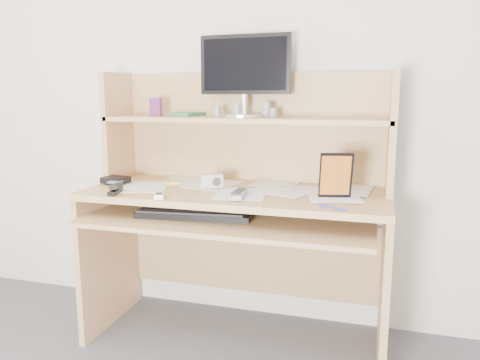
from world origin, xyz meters
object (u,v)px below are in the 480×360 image
(desk, at_px, (240,198))
(tv_remote, at_px, (239,194))
(keyboard, at_px, (195,212))
(game_case, at_px, (336,175))
(monitor, at_px, (245,73))

(desk, distance_m, tv_remote, 0.24)
(keyboard, height_order, tv_remote, tv_remote)
(keyboard, xyz_separation_m, game_case, (0.61, 0.07, 0.19))
(keyboard, bearing_deg, monitor, 61.80)
(desk, distance_m, game_case, 0.51)
(game_case, bearing_deg, monitor, 136.95)
(keyboard, bearing_deg, desk, 50.19)
(monitor, bearing_deg, tv_remote, -75.72)
(tv_remote, distance_m, game_case, 0.42)
(keyboard, bearing_deg, tv_remote, -6.43)
(tv_remote, relative_size, game_case, 0.95)
(desk, relative_size, keyboard, 2.63)
(desk, distance_m, monitor, 0.61)
(tv_remote, relative_size, monitor, 0.41)
(desk, height_order, monitor, monitor)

